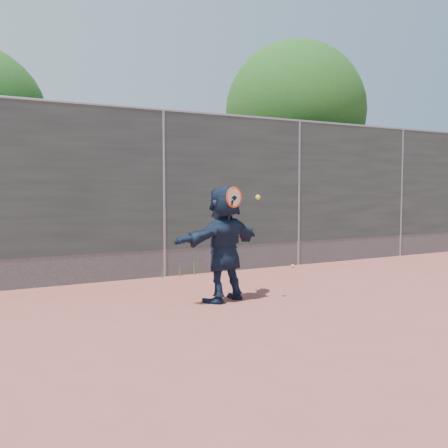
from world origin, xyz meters
name	(u,v)px	position (x,y,z in m)	size (l,w,h in m)	color
ground	(271,321)	(0.00, 0.00, 0.00)	(80.00, 80.00, 0.00)	#9E4C42
player	(224,243)	(0.03, 1.25, 0.82)	(1.53, 0.49, 1.65)	#132036
ball_ground	(293,266)	(2.67, 3.23, 0.03)	(0.07, 0.07, 0.07)	yellow
fence	(164,190)	(0.00, 3.50, 1.58)	(20.00, 0.06, 3.03)	#38423D
swing_action	(236,199)	(0.11, 1.05, 1.46)	(0.53, 0.19, 0.51)	red
tree_right	(300,116)	(4.68, 5.75, 3.49)	(3.78, 3.60, 5.39)	#382314
weed_clump	(182,269)	(0.29, 3.38, 0.13)	(0.68, 0.07, 0.30)	#387226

